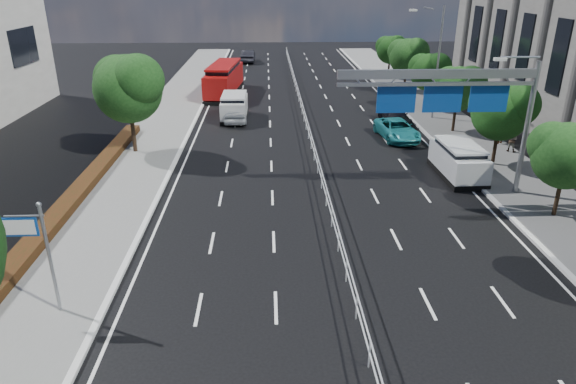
{
  "coord_description": "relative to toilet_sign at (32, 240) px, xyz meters",
  "views": [
    {
      "loc": [
        -2.99,
        -15.55,
        11.15
      ],
      "look_at": [
        -2.15,
        5.09,
        2.4
      ],
      "focal_mm": 32.0,
      "sensor_mm": 36.0,
      "label": 1
    }
  ],
  "objects": [
    {
      "name": "overhead_gantry",
      "position": [
        17.69,
        10.05,
        2.66
      ],
      "size": [
        10.24,
        0.38,
        7.45
      ],
      "color": "gray",
      "rests_on": "ground"
    },
    {
      "name": "far_tree_d",
      "position": [
        22.2,
        14.48,
        0.74
      ],
      "size": [
        3.85,
        3.59,
        5.34
      ],
      "color": "black",
      "rests_on": "ground"
    },
    {
      "name": "parked_car_teal",
      "position": [
        17.45,
        20.55,
        -2.25
      ],
      "size": [
        2.83,
        5.23,
        1.39
      ],
      "primitive_type": "imported",
      "rotation": [
        0.0,
        0.0,
        0.11
      ],
      "color": "#1C777E",
      "rests_on": "ground"
    },
    {
      "name": "far_tree_c",
      "position": [
        22.2,
        6.98,
        0.48
      ],
      "size": [
        3.52,
        3.28,
        4.94
      ],
      "color": "black",
      "rests_on": "ground"
    },
    {
      "name": "sidewalk_near",
      "position": [
        -0.55,
        0.0,
        -2.87
      ],
      "size": [
        5.0,
        140.0,
        0.14
      ],
      "primitive_type": "cube",
      "color": "slate",
      "rests_on": "ground"
    },
    {
      "name": "kerb_near",
      "position": [
        1.95,
        0.0,
        -2.87
      ],
      "size": [
        0.25,
        140.0,
        0.15
      ],
      "primitive_type": "cube",
      "color": "silver",
      "rests_on": "ground"
    },
    {
      "name": "pedestrian_a",
      "position": [
        24.35,
        18.68,
        -1.82
      ],
      "size": [
        0.86,
        0.81,
        1.98
      ],
      "primitive_type": "imported",
      "rotation": [
        0.0,
        0.0,
        3.77
      ],
      "color": "gray",
      "rests_on": "sidewalk_far"
    },
    {
      "name": "hedge_near",
      "position": [
        -2.35,
        5.0,
        -2.58
      ],
      "size": [
        1.0,
        36.0,
        0.44
      ],
      "primitive_type": "cube",
      "color": "black",
      "rests_on": "sidewalk_near"
    },
    {
      "name": "median_fence",
      "position": [
        10.95,
        22.5,
        -2.42
      ],
      "size": [
        0.05,
        85.0,
        1.02
      ],
      "color": "silver",
      "rests_on": "ground"
    },
    {
      "name": "near_car_silver",
      "position": [
        5.28,
        26.09,
        -2.14
      ],
      "size": [
        2.12,
        4.82,
        1.62
      ],
      "primitive_type": "imported",
      "rotation": [
        0.0,
        0.0,
        3.19
      ],
      "color": "#AEB1B5",
      "rests_on": "ground"
    },
    {
      "name": "far_tree_h",
      "position": [
        22.2,
        44.48,
        0.48
      ],
      "size": [
        3.41,
        3.18,
        4.91
      ],
      "color": "black",
      "rests_on": "ground"
    },
    {
      "name": "streetlight_far",
      "position": [
        21.46,
        26.0,
        2.27
      ],
      "size": [
        2.78,
        2.4,
        9.0
      ],
      "color": "gray",
      "rests_on": "ground"
    },
    {
      "name": "near_car_dark",
      "position": [
        5.39,
        57.32,
        -2.13
      ],
      "size": [
        1.87,
        4.99,
        1.63
      ],
      "primitive_type": "imported",
      "rotation": [
        0.0,
        0.0,
        3.11
      ],
      "color": "black",
      "rests_on": "ground"
    },
    {
      "name": "white_minivan",
      "position": [
        5.19,
        26.8,
        -1.93
      ],
      "size": [
        2.11,
        4.78,
        2.06
      ],
      "rotation": [
        0.0,
        0.0,
        -0.01
      ],
      "color": "black",
      "rests_on": "ground"
    },
    {
      "name": "far_tree_f",
      "position": [
        22.2,
        29.48,
        0.55
      ],
      "size": [
        3.52,
        3.28,
        5.02
      ],
      "color": "black",
      "rests_on": "ground"
    },
    {
      "name": "far_tree_e",
      "position": [
        22.2,
        21.98,
        0.61
      ],
      "size": [
        3.63,
        3.38,
        5.13
      ],
      "color": "black",
      "rests_on": "ground"
    },
    {
      "name": "parked_car_dark",
      "position": [
        18.27,
        24.72,
        -2.29
      ],
      "size": [
        2.18,
        4.64,
        1.31
      ],
      "primitive_type": "imported",
      "rotation": [
        0.0,
        0.0,
        0.08
      ],
      "color": "black",
      "rests_on": "ground"
    },
    {
      "name": "far_tree_g",
      "position": [
        22.2,
        36.98,
        0.81
      ],
      "size": [
        3.96,
        3.69,
        5.45
      ],
      "color": "black",
      "rests_on": "ground"
    },
    {
      "name": "near_tree_back",
      "position": [
        -0.99,
        17.97,
        1.67
      ],
      "size": [
        4.84,
        4.51,
        6.69
      ],
      "color": "black",
      "rests_on": "ground"
    },
    {
      "name": "silver_minivan",
      "position": [
        19.25,
        12.78,
        -1.94
      ],
      "size": [
        2.18,
        4.94,
        2.04
      ],
      "rotation": [
        0.0,
        0.0,
        0.02
      ],
      "color": "black",
      "rests_on": "ground"
    },
    {
      "name": "ground",
      "position": [
        10.95,
        0.0,
        -2.94
      ],
      "size": [
        160.0,
        160.0,
        0.0
      ],
      "primitive_type": "plane",
      "color": "black",
      "rests_on": "ground"
    },
    {
      "name": "pedestrian_b",
      "position": [
        24.35,
        16.91,
        -2.0
      ],
      "size": [
        1.0,
        0.97,
        1.62
      ],
      "primitive_type": "imported",
      "rotation": [
        0.0,
        0.0,
        2.45
      ],
      "color": "gray",
      "rests_on": "sidewalk_far"
    },
    {
      "name": "red_bus",
      "position": [
        3.65,
        36.53,
        -1.36
      ],
      "size": [
        3.46,
        10.38,
        3.04
      ],
      "rotation": [
        0.0,
        0.0,
        -0.1
      ],
      "color": "black",
      "rests_on": "ground"
    },
    {
      "name": "toilet_sign",
      "position": [
        0.0,
        0.0,
        0.0
      ],
      "size": [
        1.62,
        0.18,
        4.34
      ],
      "color": "gray",
      "rests_on": "ground"
    }
  ]
}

